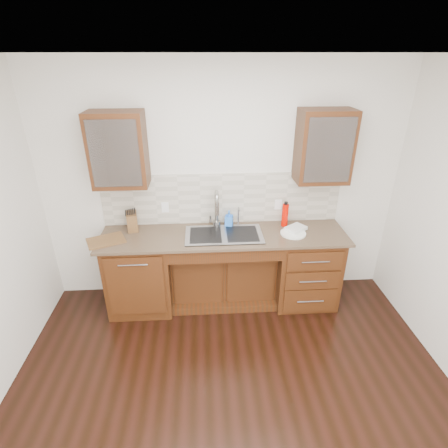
{
  "coord_description": "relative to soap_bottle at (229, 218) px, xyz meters",
  "views": [
    {
      "loc": [
        -0.21,
        -1.94,
        2.71
      ],
      "look_at": [
        0.0,
        1.4,
        1.05
      ],
      "focal_mm": 28.0,
      "sensor_mm": 36.0,
      "label": 1
    }
  ],
  "objects": [
    {
      "name": "filter_tap",
      "position": [
        0.11,
        0.02,
        0.03
      ],
      "size": [
        0.02,
        0.02,
        0.24
      ],
      "primitive_type": "cylinder",
      "color": "#999993",
      "rests_on": "countertop"
    },
    {
      "name": "countertop",
      "position": [
        -0.07,
        -0.21,
        -0.11
      ],
      "size": [
        2.7,
        0.65,
        0.03
      ],
      "primitive_type": "cube",
      "color": "#84705B",
      "rests_on": "base_cabinet_left"
    },
    {
      "name": "base_cabinet_center",
      "position": [
        -0.07,
        -0.1,
        -0.65
      ],
      "size": [
        1.2,
        0.44,
        0.7
      ],
      "primitive_type": "cube",
      "color": "#593014",
      "rests_on": "ground"
    },
    {
      "name": "cup_right_b",
      "position": [
        1.06,
        -0.05,
        0.77
      ],
      "size": [
        0.13,
        0.13,
        0.1
      ],
      "primitive_type": "imported",
      "rotation": [
        0.0,
        0.0,
        -0.37
      ],
      "color": "white",
      "rests_on": "upper_cabinet_right"
    },
    {
      "name": "outlet_left",
      "position": [
        -0.72,
        0.09,
        0.12
      ],
      "size": [
        0.08,
        0.01,
        0.12
      ],
      "primitive_type": "cube",
      "color": "white",
      "rests_on": "backsplash"
    },
    {
      "name": "soap_bottle",
      "position": [
        0.0,
        0.0,
        0.0
      ],
      "size": [
        0.1,
        0.1,
        0.19
      ],
      "primitive_type": "imported",
      "rotation": [
        0.0,
        0.0,
        -0.23
      ],
      "color": "#2C7BF4",
      "rests_on": "countertop"
    },
    {
      "name": "sink",
      "position": [
        -0.07,
        -0.22,
        -0.18
      ],
      "size": [
        0.84,
        0.46,
        0.19
      ],
      "primitive_type": "cube",
      "color": "#9E9EA5",
      "rests_on": "countertop"
    },
    {
      "name": "ceiling",
      "position": [
        -0.07,
        -1.63,
        1.75
      ],
      "size": [
        4.0,
        3.5,
        0.1
      ],
      "primitive_type": "cube",
      "color": "white",
      "rests_on": "wall_back"
    },
    {
      "name": "base_cabinet_left",
      "position": [
        -1.02,
        -0.19,
        -0.56
      ],
      "size": [
        0.7,
        0.62,
        0.88
      ],
      "primitive_type": "cube",
      "color": "#593014",
      "rests_on": "ground"
    },
    {
      "name": "upper_cabinet_left",
      "position": [
        -1.12,
        -0.05,
        0.82
      ],
      "size": [
        0.55,
        0.34,
        0.75
      ],
      "primitive_type": "cube",
      "color": "#593014",
      "rests_on": "wall_back"
    },
    {
      "name": "cup_right_a",
      "position": [
        0.94,
        -0.05,
        0.76
      ],
      "size": [
        0.15,
        0.15,
        0.09
      ],
      "primitive_type": "imported",
      "rotation": [
        0.0,
        0.0,
        -0.41
      ],
      "color": "white",
      "rests_on": "upper_cabinet_right"
    },
    {
      "name": "knife_block",
      "position": [
        -1.08,
        -0.02,
        0.01
      ],
      "size": [
        0.15,
        0.2,
        0.2
      ],
      "primitive_type": "cube",
      "rotation": [
        0.0,
        0.0,
        0.21
      ],
      "color": "brown",
      "rests_on": "countertop"
    },
    {
      "name": "wall_back",
      "position": [
        -0.07,
        0.17,
        0.35
      ],
      "size": [
        4.0,
        0.1,
        2.7
      ],
      "primitive_type": "cube",
      "color": "silver",
      "rests_on": "ground"
    },
    {
      "name": "cup_left_a",
      "position": [
        -1.16,
        -0.05,
        0.77
      ],
      "size": [
        0.16,
        0.16,
        0.1
      ],
      "primitive_type": "imported",
      "rotation": [
        0.0,
        0.0,
        0.3
      ],
      "color": "white",
      "rests_on": "upper_cabinet_left"
    },
    {
      "name": "backsplash",
      "position": [
        -0.07,
        0.11,
        0.2
      ],
      "size": [
        2.7,
        0.02,
        0.59
      ],
      "primitive_type": "cube",
      "color": "beige",
      "rests_on": "wall_back"
    },
    {
      "name": "plate",
      "position": [
        0.69,
        -0.24,
        -0.09
      ],
      "size": [
        0.36,
        0.36,
        0.02
      ],
      "primitive_type": "cylinder",
      "rotation": [
        0.0,
        0.0,
        0.36
      ],
      "color": "white",
      "rests_on": "countertop"
    },
    {
      "name": "cutting_board",
      "position": [
        -1.33,
        -0.28,
        -0.09
      ],
      "size": [
        0.45,
        0.39,
        0.02
      ],
      "primitive_type": "cube",
      "rotation": [
        0.0,
        0.0,
        0.41
      ],
      "color": "#AA7551",
      "rests_on": "countertop"
    },
    {
      "name": "ground",
      "position": [
        -0.07,
        -1.63,
        -1.05
      ],
      "size": [
        4.0,
        3.5,
        0.1
      ],
      "primitive_type": "cube",
      "color": "black"
    },
    {
      "name": "dish_towel",
      "position": [
        0.73,
        -0.18,
        -0.06
      ],
      "size": [
        0.27,
        0.26,
        0.03
      ],
      "primitive_type": "cube",
      "rotation": [
        0.0,
        0.0,
        0.62
      ],
      "color": "white",
      "rests_on": "plate"
    },
    {
      "name": "cup_left_b",
      "position": [
        -0.98,
        -0.05,
        0.77
      ],
      "size": [
        0.11,
        0.11,
        0.1
      ],
      "primitive_type": "imported",
      "rotation": [
        0.0,
        0.0,
        -0.09
      ],
      "color": "white",
      "rests_on": "upper_cabinet_left"
    },
    {
      "name": "outlet_right",
      "position": [
        0.58,
        0.09,
        0.12
      ],
      "size": [
        0.08,
        0.01,
        0.12
      ],
      "primitive_type": "cube",
      "color": "white",
      "rests_on": "backsplash"
    },
    {
      "name": "base_cabinet_right",
      "position": [
        0.88,
        -0.19,
        -0.56
      ],
      "size": [
        0.7,
        0.62,
        0.88
      ],
      "primitive_type": "cube",
      "color": "#593014",
      "rests_on": "ground"
    },
    {
      "name": "faucet",
      "position": [
        -0.14,
        0.01,
        0.11
      ],
      "size": [
        0.04,
        0.04,
        0.4
      ],
      "primitive_type": "cylinder",
      "color": "#999993",
      "rests_on": "countertop"
    },
    {
      "name": "upper_cabinet_right",
      "position": [
        0.98,
        -0.05,
        0.82
      ],
      "size": [
        0.55,
        0.34,
        0.75
      ],
      "primitive_type": "cube",
      "color": "#593014",
      "rests_on": "wall_back"
    },
    {
      "name": "water_bottle",
      "position": [
        0.64,
        -0.03,
        0.04
      ],
      "size": [
        0.08,
        0.08,
        0.26
      ],
      "primitive_type": "cylinder",
      "rotation": [
        0.0,
        0.0,
        -0.16
      ],
      "color": "red",
      "rests_on": "countertop"
    }
  ]
}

